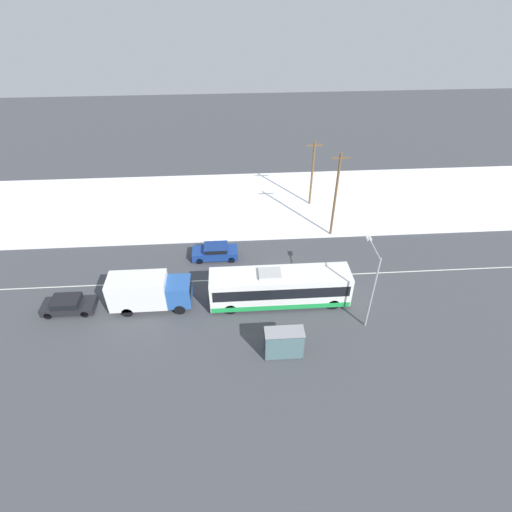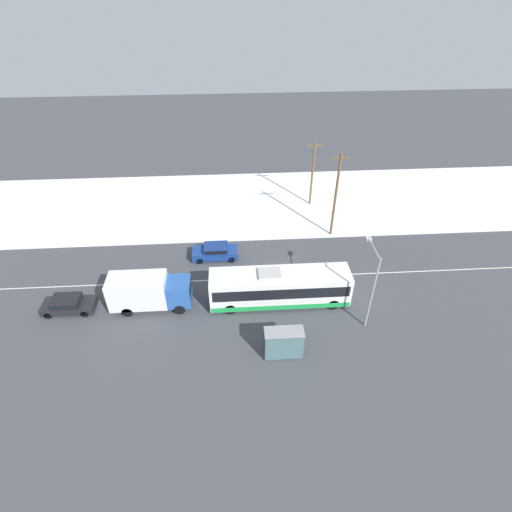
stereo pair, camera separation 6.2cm
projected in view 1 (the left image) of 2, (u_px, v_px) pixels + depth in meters
name	position (u px, v px, depth m)	size (l,w,h in m)	color
ground_plane	(285.00, 277.00, 36.24)	(120.00, 120.00, 0.00)	#424449
snow_lot	(271.00, 202.00, 47.04)	(80.00, 15.30, 0.12)	white
lane_marking_center	(285.00, 277.00, 36.24)	(60.00, 0.12, 0.00)	silver
city_bus	(280.00, 287.00, 32.76)	(11.45, 2.57, 3.22)	white
box_truck	(148.00, 291.00, 32.24)	(6.53, 2.30, 3.05)	silver
sedan_car	(215.00, 251.00, 38.05)	(4.29, 1.80, 1.44)	navy
parked_car_near_truck	(68.00, 304.00, 32.39)	(4.19, 1.80, 1.32)	black
pedestrian_at_stop	(276.00, 331.00, 29.79)	(0.57, 0.26, 1.59)	#23232D
bus_shelter	(285.00, 341.00, 28.07)	(2.81, 1.20, 2.40)	gray
streetlamp	(372.00, 278.00, 29.47)	(0.36, 3.14, 6.68)	#9EA3A8
utility_pole_roadside	(336.00, 195.00, 38.87)	(1.80, 0.24, 8.99)	brown
utility_pole_snowlot	(312.00, 173.00, 44.31)	(1.80, 0.24, 7.69)	brown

